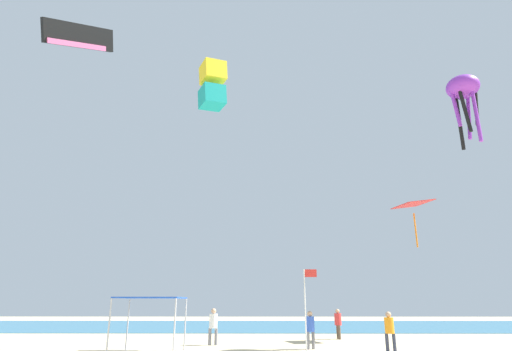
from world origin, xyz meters
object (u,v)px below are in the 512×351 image
(canopy_tent, at_px, (151,300))
(kite_diamond_red, at_px, (413,206))
(kite_box_yellow, at_px, (213,85))
(kite_octopus_purple, at_px, (463,91))
(person_central, at_px, (310,327))
(kite_parafoil_black, at_px, (79,36))
(banner_flag, at_px, (307,302))
(person_rightmost, at_px, (338,321))
(person_leftmost, at_px, (389,328))
(person_near_tent, at_px, (213,323))

(canopy_tent, bearing_deg, kite_diamond_red, 22.38)
(kite_box_yellow, relative_size, kite_octopus_purple, 0.65)
(kite_box_yellow, bearing_deg, person_central, -115.44)
(person_central, height_order, kite_parafoil_black, kite_parafoil_black)
(banner_flag, bearing_deg, person_rightmost, 70.92)
(person_leftmost, height_order, person_central, person_leftmost)
(banner_flag, relative_size, kite_box_yellow, 1.29)
(kite_diamond_red, bearing_deg, kite_octopus_purple, -168.55)
(person_leftmost, height_order, kite_octopus_purple, kite_octopus_purple)
(canopy_tent, relative_size, kite_box_yellow, 1.02)
(canopy_tent, relative_size, banner_flag, 0.79)
(person_near_tent, distance_m, person_rightmost, 8.45)
(person_central, bearing_deg, person_leftmost, 128.98)
(kite_box_yellow, bearing_deg, kite_octopus_purple, -115.39)
(person_leftmost, relative_size, person_rightmost, 0.99)
(person_near_tent, relative_size, kite_octopus_purple, 0.43)
(canopy_tent, xyz_separation_m, kite_octopus_purple, (17.15, 1.88, 11.89))
(kite_parafoil_black, bearing_deg, person_central, 104.91)
(person_near_tent, height_order, kite_diamond_red, kite_diamond_red)
(person_central, relative_size, kite_box_yellow, 0.63)
(banner_flag, xyz_separation_m, kite_parafoil_black, (-17.18, 9.86, 21.28))
(person_leftmost, xyz_separation_m, person_rightmost, (-1.10, 7.23, 0.01))
(person_near_tent, height_order, kite_box_yellow, kite_box_yellow)
(person_near_tent, distance_m, person_leftmost, 9.21)
(canopy_tent, distance_m, kite_box_yellow, 12.54)
(kite_parafoil_black, relative_size, kite_diamond_red, 1.90)
(kite_diamond_red, bearing_deg, person_rightmost, 58.81)
(canopy_tent, relative_size, kite_diamond_red, 0.98)
(canopy_tent, relative_size, person_central, 1.62)
(person_leftmost, relative_size, kite_diamond_red, 0.60)
(person_leftmost, xyz_separation_m, kite_parafoil_black, (-21.10, 8.95, 22.44))
(kite_octopus_purple, bearing_deg, kite_parafoil_black, -10.31)
(banner_flag, bearing_deg, person_leftmost, 13.04)
(person_near_tent, xyz_separation_m, person_rightmost, (7.49, 3.91, -0.05))
(kite_box_yellow, bearing_deg, kite_parafoil_black, 31.63)
(person_central, bearing_deg, kite_box_yellow, -29.98)
(kite_box_yellow, bearing_deg, person_rightmost, -78.35)
(person_rightmost, height_order, kite_box_yellow, kite_box_yellow)
(canopy_tent, distance_m, kite_parafoil_black, 25.23)
(banner_flag, height_order, kite_parafoil_black, kite_parafoil_black)
(person_leftmost, distance_m, person_rightmost, 7.32)
(kite_box_yellow, distance_m, kite_diamond_red, 14.92)
(person_leftmost, xyz_separation_m, banner_flag, (-3.92, -0.91, 1.16))
(person_central, relative_size, kite_parafoil_black, 0.32)
(canopy_tent, xyz_separation_m, person_central, (7.58, 1.74, -1.25))
(banner_flag, bearing_deg, person_central, 80.34)
(person_rightmost, distance_m, kite_box_yellow, 16.62)
(person_central, bearing_deg, kite_diamond_red, -179.89)
(person_near_tent, bearing_deg, person_central, 156.19)
(canopy_tent, xyz_separation_m, person_rightmost, (10.02, 7.66, -1.24))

